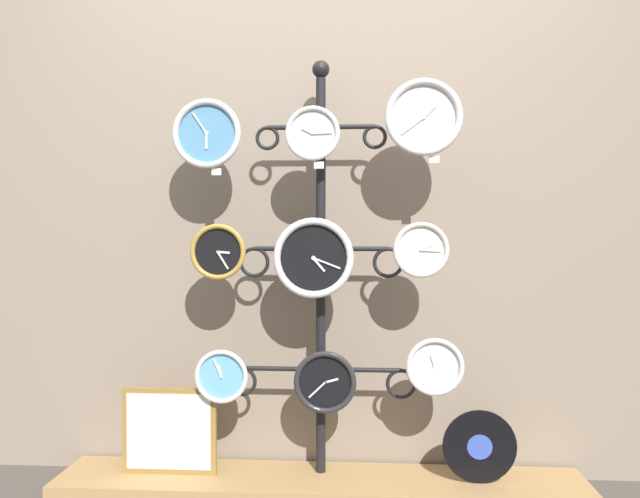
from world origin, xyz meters
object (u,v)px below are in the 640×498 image
(clock_top_center, at_px, (313,134))
(clock_middle_center, at_px, (314,258))
(clock_middle_left, at_px, (218,252))
(clock_bottom_right, at_px, (435,367))
(clock_middle_right, at_px, (421,250))
(clock_bottom_left, at_px, (222,376))
(clock_bottom_center, at_px, (325,382))
(clock_top_left, at_px, (207,134))
(picture_frame, at_px, (169,431))
(display_stand, at_px, (321,341))
(clock_top_right, at_px, (424,117))
(vinyl_record, at_px, (480,447))

(clock_top_center, height_order, clock_middle_center, clock_top_center)
(clock_middle_left, relative_size, clock_middle_center, 0.70)
(clock_top_center, height_order, clock_bottom_right, clock_top_center)
(clock_middle_center, distance_m, clock_middle_right, 0.43)
(clock_bottom_left, height_order, clock_bottom_center, clock_bottom_left)
(clock_bottom_right, bearing_deg, clock_top_center, -179.41)
(clock_bottom_left, bearing_deg, clock_top_left, 168.77)
(picture_frame, bearing_deg, clock_bottom_center, -0.96)
(clock_bottom_right, height_order, picture_frame, clock_bottom_right)
(clock_bottom_right, bearing_deg, display_stand, 167.24)
(clock_top_left, height_order, clock_bottom_center, clock_top_left)
(clock_bottom_left, bearing_deg, display_stand, 12.70)
(clock_top_left, height_order, clock_bottom_left, clock_top_left)
(clock_bottom_left, distance_m, clock_bottom_center, 0.43)
(clock_top_left, xyz_separation_m, clock_bottom_right, (0.93, -0.03, -0.95))
(clock_top_right, height_order, clock_bottom_left, clock_top_right)
(clock_middle_left, xyz_separation_m, clock_bottom_left, (0.01, 0.01, -0.52))
(clock_middle_right, bearing_deg, display_stand, 165.17)
(display_stand, xyz_separation_m, picture_frame, (-0.64, -0.07, -0.38))
(display_stand, height_order, clock_bottom_center, display_stand)
(clock_middle_left, bearing_deg, clock_top_center, -0.97)
(clock_middle_right, height_order, clock_bottom_center, clock_middle_right)
(display_stand, bearing_deg, clock_bottom_right, -12.76)
(clock_top_right, bearing_deg, clock_middle_right, -173.58)
(clock_middle_center, distance_m, clock_bottom_center, 0.52)
(clock_top_right, bearing_deg, clock_middle_left, 179.77)
(clock_top_right, relative_size, picture_frame, 0.77)
(clock_bottom_right, bearing_deg, clock_middle_left, 179.90)
(clock_bottom_left, xyz_separation_m, vinyl_record, (1.06, 0.01, -0.27))
(clock_middle_center, relative_size, picture_frame, 0.81)
(clock_middle_right, relative_size, picture_frame, 0.56)
(clock_top_right, relative_size, clock_bottom_left, 1.38)
(clock_top_right, xyz_separation_m, clock_bottom_right, (0.05, 0.00, -1.00))
(clock_top_center, bearing_deg, clock_middle_center, 26.01)
(vinyl_record, bearing_deg, clock_bottom_center, 179.52)
(clock_middle_right, distance_m, vinyl_record, 0.84)
(clock_middle_center, bearing_deg, picture_frame, 175.91)
(clock_bottom_center, relative_size, picture_frame, 0.64)
(display_stand, bearing_deg, clock_top_right, -14.40)
(display_stand, relative_size, clock_bottom_left, 8.04)
(clock_top_center, bearing_deg, clock_bottom_left, 177.11)
(clock_middle_left, bearing_deg, vinyl_record, 1.21)
(display_stand, bearing_deg, vinyl_record, -7.15)
(clock_bottom_center, bearing_deg, clock_top_center, -144.39)
(clock_top_left, distance_m, clock_middle_right, 1.00)
(clock_top_center, bearing_deg, clock_bottom_right, 0.59)
(clock_bottom_right, xyz_separation_m, picture_frame, (-1.11, 0.04, -0.30))
(clock_middle_left, xyz_separation_m, picture_frame, (-0.22, 0.04, -0.76))
(clock_middle_left, height_order, clock_bottom_right, clock_middle_left)
(clock_top_right, bearing_deg, vinyl_record, 6.37)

